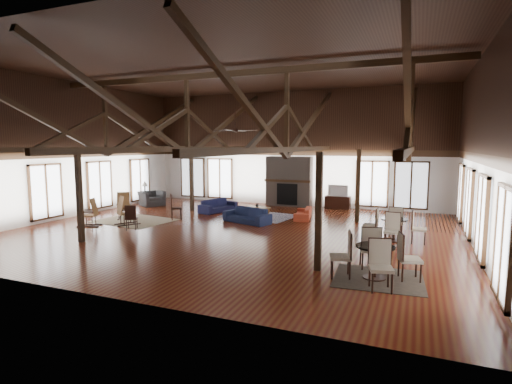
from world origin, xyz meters
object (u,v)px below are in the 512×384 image
at_px(cafe_table_far, 394,225).
at_px(tv_console, 338,202).
at_px(sofa_navy_left, 218,206).
at_px(cafe_table_near, 375,256).
at_px(sofa_navy_front, 247,215).
at_px(coffee_table, 258,208).
at_px(armchair, 152,198).
at_px(sofa_orange, 303,213).

distance_m(cafe_table_far, tv_console, 6.92).
relative_size(sofa_navy_left, cafe_table_near, 0.91).
relative_size(sofa_navy_front, cafe_table_far, 1.02).
xyz_separation_m(coffee_table, tv_console, (2.94, 3.57, -0.04)).
distance_m(cafe_table_near, cafe_table_far, 4.15).
bearing_deg(sofa_navy_left, cafe_table_near, -116.02).
bearing_deg(armchair, tv_console, -45.97).
bearing_deg(tv_console, cafe_table_near, -74.61).
bearing_deg(cafe_table_far, sofa_navy_front, 169.60).
bearing_deg(sofa_navy_left, armchair, 100.99).
bearing_deg(sofa_orange, cafe_table_near, 17.74).
bearing_deg(coffee_table, sofa_navy_left, 177.36).
distance_m(sofa_navy_front, coffee_table, 1.57).
bearing_deg(cafe_table_near, sofa_navy_front, 137.23).
bearing_deg(sofa_orange, sofa_navy_front, -58.50).
relative_size(sofa_orange, armchair, 1.42).
bearing_deg(armchair, sofa_navy_front, -82.40).
distance_m(sofa_navy_front, tv_console, 5.84).
distance_m(cafe_table_near, tv_console, 10.74).
height_order(sofa_navy_left, armchair, armchair).
xyz_separation_m(cafe_table_far, tv_console, (-3.05, 6.21, -0.22)).
bearing_deg(coffee_table, cafe_table_near, -41.32).
xyz_separation_m(coffee_table, cafe_table_far, (5.99, -2.63, 0.18)).
relative_size(sofa_navy_front, sofa_orange, 1.24).
relative_size(sofa_orange, cafe_table_near, 0.76).
distance_m(armchair, tv_console, 9.72).
bearing_deg(cafe_table_far, coffee_table, 156.26).
height_order(sofa_navy_front, coffee_table, sofa_navy_front).
relative_size(sofa_navy_left, tv_console, 1.61).
bearing_deg(sofa_navy_front, coffee_table, 114.29).
bearing_deg(cafe_table_far, armchair, 164.55).
xyz_separation_m(sofa_orange, cafe_table_near, (3.72, -6.94, 0.32)).
distance_m(sofa_navy_left, cafe_table_far, 8.79).
distance_m(sofa_navy_front, sofa_orange, 2.58).
bearing_deg(coffee_table, sofa_orange, 12.67).
bearing_deg(sofa_navy_front, sofa_orange, 60.91).
bearing_deg(armchair, cafe_table_far, -78.08).
distance_m(sofa_orange, armchair, 8.46).
relative_size(cafe_table_near, cafe_table_far, 1.08).
distance_m(sofa_orange, cafe_table_near, 7.88).
distance_m(sofa_orange, tv_console, 3.52).
relative_size(sofa_navy_front, coffee_table, 1.82).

